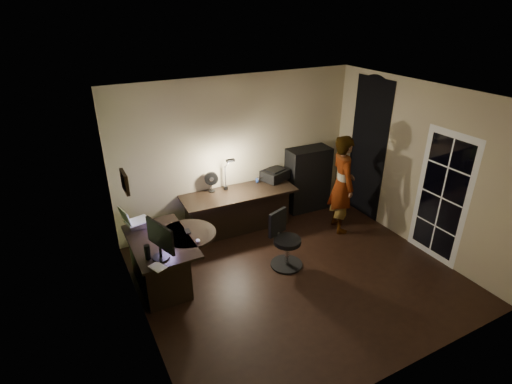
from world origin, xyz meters
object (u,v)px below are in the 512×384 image
desk_left (163,262)px  cabinet (308,179)px  monitor (160,246)px  desk_right (239,211)px  person (342,184)px  office_chair (287,241)px

desk_left → cabinet: bearing=17.7°
cabinet → monitor: (-3.31, -1.47, 0.32)m
desk_right → cabinet: cabinet is taller
desk_left → person: bearing=1.3°
cabinet → person: bearing=-83.8°
desk_right → monitor: bearing=-140.7°
desk_right → person: person is taller
desk_left → office_chair: office_chair is taller
desk_left → monitor: bearing=-103.7°
person → desk_right: bearing=80.4°
desk_right → office_chair: office_chair is taller
monitor → desk_right: bearing=18.7°
office_chair → person: (1.44, 0.53, 0.44)m
monitor → office_chair: monitor is taller
desk_right → cabinet: size_ratio=1.61×
desk_left → desk_right: size_ratio=0.65×
cabinet → desk_left: bearing=-159.6°
desk_left → desk_right: (1.64, 0.88, -0.00)m
person → cabinet: bearing=20.1°
desk_right → monitor: 2.26m
office_chair → person: bearing=0.1°
desk_left → person: 3.31m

